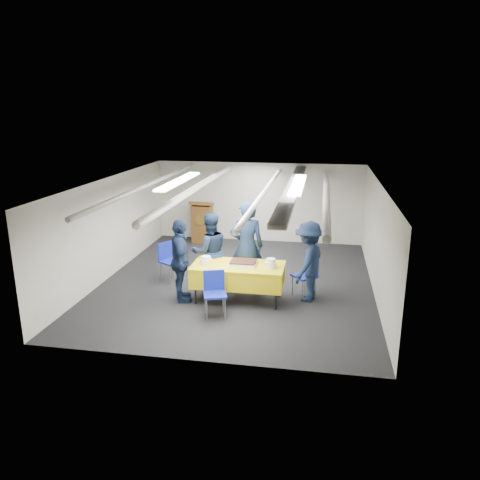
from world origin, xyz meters
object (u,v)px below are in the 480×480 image
(sheet_cake, at_px, (243,263))
(sailor_a, at_px, (247,247))
(sailor_c, at_px, (180,261))
(podium, at_px, (202,222))
(chair_near, at_px, (214,289))
(chair_left, at_px, (168,257))
(chair_right, at_px, (308,272))
(serving_table, at_px, (238,275))
(sailor_b, at_px, (210,251))
(sailor_d, at_px, (308,262))

(sheet_cake, xyz_separation_m, sailor_a, (-0.03, 0.60, 0.17))
(sheet_cake, relative_size, sailor_c, 0.31)
(podium, bearing_deg, sailor_c, -81.20)
(sheet_cake, xyz_separation_m, chair_near, (-0.42, -0.77, -0.28))
(sailor_a, bearing_deg, sheet_cake, 80.85)
(sheet_cake, height_order, chair_left, chair_left)
(chair_right, height_order, chair_left, same)
(sheet_cake, distance_m, sailor_c, 1.27)
(serving_table, height_order, sailor_a, sailor_a)
(sailor_a, relative_size, sailor_b, 1.16)
(podium, relative_size, sailor_c, 0.73)
(sheet_cake, relative_size, chair_right, 0.61)
(sailor_a, relative_size, sailor_d, 1.19)
(sailor_a, height_order, sailor_d, sailor_a)
(serving_table, distance_m, sailor_a, 0.75)
(serving_table, distance_m, sailor_b, 0.96)
(sheet_cake, height_order, sailor_d, sailor_d)
(serving_table, bearing_deg, sheet_cake, 6.49)
(chair_near, relative_size, sailor_b, 0.52)
(chair_left, bearing_deg, chair_right, -7.43)
(chair_near, height_order, chair_right, same)
(sheet_cake, height_order, podium, podium)
(chair_right, distance_m, sailor_b, 2.12)
(chair_right, xyz_separation_m, sailor_c, (-2.52, -0.73, 0.32))
(chair_near, xyz_separation_m, sailor_a, (0.39, 1.37, 0.45))
(sheet_cake, distance_m, sailor_d, 1.32)
(chair_right, height_order, sailor_b, sailor_b)
(serving_table, relative_size, podium, 1.48)
(podium, relative_size, chair_right, 1.44)
(serving_table, height_order, sailor_b, sailor_b)
(chair_left, bearing_deg, sheet_cake, -25.78)
(serving_table, height_order, podium, podium)
(podium, relative_size, sailor_d, 0.76)
(podium, bearing_deg, sailor_d, -49.87)
(chair_right, distance_m, chair_left, 3.20)
(sheet_cake, distance_m, podium, 4.51)
(sheet_cake, distance_m, sailor_a, 0.62)
(chair_near, bearing_deg, podium, 107.10)
(podium, bearing_deg, sheet_cake, -64.85)
(sailor_a, xyz_separation_m, sailor_b, (-0.80, -0.05, -0.14))
(serving_table, bearing_deg, sailor_d, 11.63)
(serving_table, bearing_deg, podium, 113.87)
(podium, xyz_separation_m, chair_near, (1.49, -4.85, -0.08))
(sheet_cake, xyz_separation_m, sailor_c, (-1.25, -0.23, 0.04))
(sheet_cake, xyz_separation_m, chair_left, (-1.90, 0.92, -0.28))
(chair_near, bearing_deg, sheet_cake, 61.33)
(serving_table, bearing_deg, sailor_a, 82.78)
(sailor_b, bearing_deg, chair_left, -46.64)
(chair_near, bearing_deg, sailor_a, 73.92)
(serving_table, xyz_separation_m, sailor_c, (-1.14, -0.21, 0.30))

